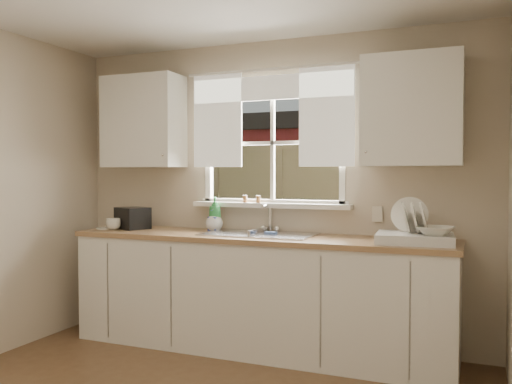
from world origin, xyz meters
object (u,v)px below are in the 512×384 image
at_px(black_appliance, 133,218).
at_px(soap_bottle_a, 215,214).
at_px(cup, 113,224).
at_px(dish_rack, 414,235).

bearing_deg(black_appliance, soap_bottle_a, 34.43).
xyz_separation_m(soap_bottle_a, cup, (-0.83, -0.29, -0.09)).
height_order(dish_rack, cup, dish_rack).
distance_m(soap_bottle_a, black_appliance, 0.74).
xyz_separation_m(dish_rack, soap_bottle_a, (-1.66, 0.21, 0.08)).
distance_m(dish_rack, cup, 2.48).
distance_m(dish_rack, soap_bottle_a, 1.67).
height_order(cup, black_appliance, black_appliance).
relative_size(soap_bottle_a, black_appliance, 1.12).
bearing_deg(cup, black_appliance, 41.56).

